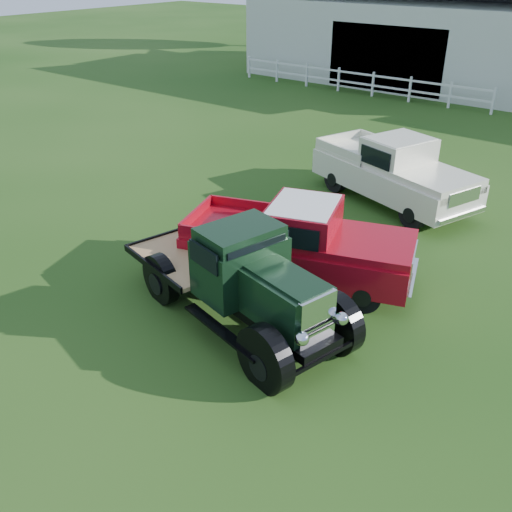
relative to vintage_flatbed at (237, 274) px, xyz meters
The scene contains 6 objects.
ground 1.17m from the vintage_flatbed, 129.24° to the right, with size 120.00×120.00×0.00m, color #19400F.
shed_left 26.67m from the vintage_flatbed, 106.03° to the left, with size 18.80×10.20×5.60m, color #B5BBA1, non-canonical shape.
fence_rail 21.28m from the vintage_flatbed, 113.10° to the left, with size 14.20×0.16×1.20m, color white, non-canonical shape.
vintage_flatbed is the anchor object (origin of this frame).
red_pickup 2.02m from the vintage_flatbed, 88.94° to the left, with size 5.11×1.96×1.86m, color #A20B19, non-canonical shape.
white_pickup 7.44m from the vintage_flatbed, 92.64° to the left, with size 5.19×2.01×1.91m, color beige, non-canonical shape.
Camera 1 is at (6.48, -6.83, 6.50)m, focal length 40.00 mm.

